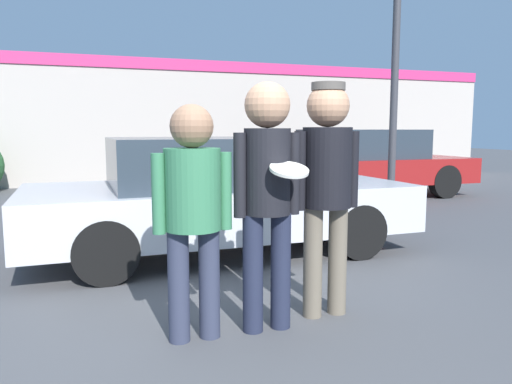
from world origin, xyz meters
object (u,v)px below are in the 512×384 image
person_middle_with_frisbee (267,183)px  person_left (193,201)px  parked_car_near (218,195)px  street_lamp (408,7)px  parked_car_far (364,162)px  person_right (327,175)px

person_middle_with_frisbee → person_left: bearing=178.3°
person_middle_with_frisbee → parked_car_near: person_middle_with_frisbee is taller
parked_car_near → street_lamp: street_lamp is taller
person_left → parked_car_near: 2.57m
person_middle_with_frisbee → street_lamp: size_ratio=0.33×
person_left → parked_car_far: person_left is taller
person_left → person_right: (1.09, 0.10, 0.14)m
street_lamp → parked_car_far: bearing=70.0°
person_right → parked_car_far: size_ratio=0.39×
parked_car_near → street_lamp: (3.43, 1.08, 2.70)m
person_right → street_lamp: bearing=46.6°
person_left → person_right: bearing=5.4°
parked_car_near → parked_car_far: size_ratio=0.96×
parked_car_far → street_lamp: bearing=-110.0°
person_middle_with_frisbee → person_right: 0.56m
person_right → parked_car_near: size_ratio=0.41×
person_right → parked_car_far: 7.36m
parked_car_near → parked_car_far: bearing=40.4°
parked_car_near → street_lamp: 4.50m
person_right → street_lamp: (3.20, 3.39, 2.27)m
street_lamp → parked_car_near: bearing=-162.5°
parked_car_far → street_lamp: size_ratio=0.85×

